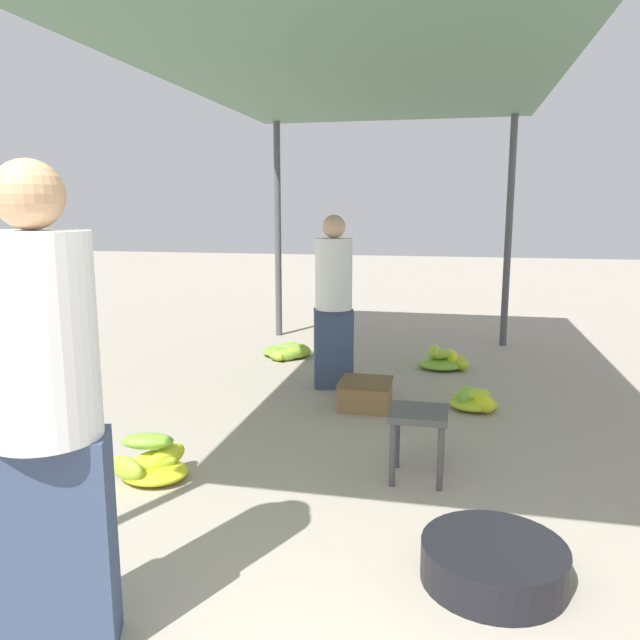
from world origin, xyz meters
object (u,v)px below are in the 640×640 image
Objects in this scene: basin_black at (494,562)px; stool at (418,424)px; vendor_foreground at (46,411)px; banana_pile_right_1 at (474,401)px; banana_pile_right_0 at (444,360)px; banana_pile_left_1 at (288,351)px; crate_near at (365,394)px; banana_pile_left_0 at (152,463)px; shopper_walking_mid at (334,300)px.

stool is at bearing 111.63° from basin_black.
vendor_foreground reaches higher than basin_black.
stool is 1.48m from banana_pile_right_1.
basin_black is 3.66m from banana_pile_right_0.
banana_pile_right_0 is at bearing 87.95° from stool.
banana_pile_left_1 is 1.86m from crate_near.
crate_near is at bearing 111.51° from basin_black.
shopper_walking_mid reaches higher than banana_pile_left_0.
banana_pile_left_1 is at bearing 90.48° from banana_pile_left_0.
stool is 1.60m from banana_pile_left_0.
banana_pile_right_0 reaches higher than banana_pile_right_1.
banana_pile_left_0 reaches higher than crate_near.
banana_pile_right_0 is (0.10, 2.66, -0.25)m from stool.
banana_pile_left_0 is 3.43m from banana_pile_right_0.
banana_pile_left_1 is at bearing 124.97° from shopper_walking_mid.
shopper_walking_mid is at bearing 85.04° from vendor_foreground.
banana_pile_left_0 is at bearing -107.42° from shopper_walking_mid.
vendor_foreground is at bearing -153.78° from basin_black.
stool is 2.04m from shopper_walking_mid.
stool is 0.80× the size of banana_pile_right_0.
vendor_foreground reaches higher than banana_pile_left_1.
vendor_foreground is at bearing -85.06° from banana_pile_left_1.
banana_pile_right_1 is (1.93, -1.38, 0.00)m from banana_pile_left_1.
shopper_walking_mid is (-0.37, 0.52, 0.69)m from crate_near.
vendor_foreground is 1.65m from banana_pile_left_0.
banana_pile_left_1 is (-1.56, 2.79, -0.27)m from stool.
crate_near is (-0.86, -0.14, 0.04)m from banana_pile_right_1.
banana_pile_left_1 is 2.37m from banana_pile_right_1.
basin_black is 1.34× the size of banana_pile_right_1.
banana_pile_left_0 reaches higher than banana_pile_right_0.
crate_near is at bearing -54.69° from shopper_walking_mid.
stool is 0.28× the size of shopper_walking_mid.
vendor_foreground reaches higher than crate_near.
shopper_walking_mid is (-1.25, 2.77, 0.71)m from basin_black.
shopper_walking_mid reaches higher than banana_pile_right_1.
basin_black is at bearing -85.38° from banana_pile_right_0.
crate_near is (-0.50, 1.27, -0.23)m from stool.
banana_pile_right_0 is at bearing -4.27° from banana_pile_left_1.
basin_black is at bearing -17.96° from banana_pile_left_0.
crate_near reaches higher than banana_pile_right_1.
banana_pile_left_0 is 3.15m from banana_pile_left_1.
basin_black is 2.42m from crate_near.
basin_black is at bearing -62.60° from banana_pile_left_1.
banana_pile_left_1 is at bearing 175.73° from banana_pile_right_0.
banana_pile_left_1 is 1.51× the size of crate_near.
basin_black is at bearing -68.49° from crate_near.
banana_pile_left_0 is at bearing -166.89° from stool.
stool reaches higher than banana_pile_left_1.
banana_pile_right_0 reaches higher than banana_pile_left_1.
stool is at bearing 13.11° from banana_pile_left_0.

